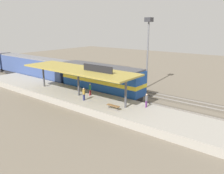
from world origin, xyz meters
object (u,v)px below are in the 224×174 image
Objects in this scene: passenger_carriage_front at (34,67)px; platform_bench at (113,106)px; freight_car at (98,73)px; person_waiting at (84,93)px; person_boarding at (146,100)px; locomotive at (101,79)px; light_mast at (148,38)px; person_walking at (90,89)px.

platform_bench is at bearing -103.50° from passenger_carriage_front.
passenger_carriage_front is 1.67× the size of freight_car.
platform_bench is 0.14× the size of freight_car.
person_waiting is (0.25, 5.06, 0.51)m from platform_bench.
passenger_carriage_front reaches higher than platform_bench.
person_boarding is at bearing -42.34° from platform_bench.
locomotive reaches higher than person_waiting.
locomotive is 1.23× the size of light_mast.
light_mast is 6.84× the size of person_boarding.
person_walking is at bearing 68.18° from platform_bench.
person_waiting is at bearing 109.37° from person_boarding.
freight_car is (4.60, 4.61, -0.44)m from locomotive.
passenger_carriage_front is (0.00, 18.00, -0.10)m from locomotive.
locomotive is 8.44× the size of person_walking.
passenger_carriage_front is (6.00, 24.99, 0.97)m from platform_bench.
passenger_carriage_front is at bearing 83.79° from person_boarding.
person_waiting reaches higher than platform_bench.
passenger_carriage_front is 20.75m from person_waiting.
light_mast is at bearing 13.89° from platform_bench.
locomotive is 10.19m from person_boarding.
passenger_carriage_front is at bearing 109.87° from light_mast.
person_boarding is at bearing -70.63° from person_waiting.
locomotive is at bearing 16.02° from person_walking.
platform_bench is at bearing -92.83° from person_waiting.
person_boarding reaches higher than platform_bench.
person_walking is (-3.62, -1.04, -0.56)m from locomotive.
platform_bench is at bearing -111.82° from person_walking.
platform_bench is 6.44m from person_walking.
passenger_carriage_front is 11.70× the size of person_walking.
freight_car is at bearing 62.00° from person_boarding.
locomotive is 0.72× the size of passenger_carriage_front.
person_boarding is (-3.01, -9.71, -0.56)m from locomotive.
person_boarding is (0.60, -8.68, 0.00)m from person_walking.
passenger_carriage_front reaches higher than person_walking.
light_mast is 6.84× the size of person_walking.
freight_car is 10.89m from light_mast.
light_mast is at bearing -68.65° from freight_car.
freight_car is 7.02× the size of person_walking.
locomotive is (6.00, 6.99, 1.07)m from platform_bench.
light_mast is at bearing -6.94° from person_waiting.
locomotive is 6.53m from freight_car.
passenger_carriage_front reaches higher than freight_car.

